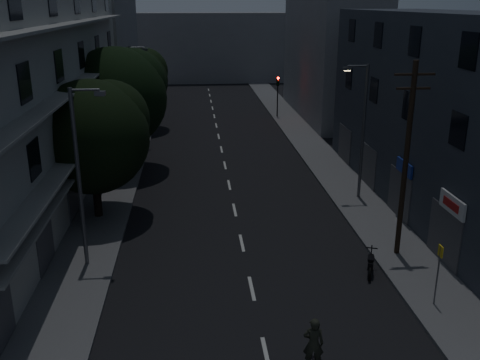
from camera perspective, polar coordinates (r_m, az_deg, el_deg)
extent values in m
plane|color=black|center=(40.06, -1.67, 1.79)|extent=(160.00, 160.00, 0.00)
cube|color=#565659|center=(40.31, -12.37, 1.58)|extent=(3.00, 90.00, 0.15)
cube|color=#565659|center=(41.15, 8.82, 2.14)|extent=(3.00, 90.00, 0.15)
cube|color=beige|center=(19.27, 2.81, -18.12)|extent=(0.15, 2.00, 0.01)
cube|color=beige|center=(23.01, 1.25, -11.47)|extent=(0.15, 2.00, 0.01)
cube|color=beige|center=(26.98, 0.19, -6.72)|extent=(0.15, 2.00, 0.01)
cube|color=beige|center=(31.10, -0.58, -3.20)|extent=(0.15, 2.00, 0.01)
cube|color=beige|center=(35.31, -1.16, -0.52)|extent=(0.15, 2.00, 0.01)
cube|color=beige|center=(39.58, -1.62, 1.59)|extent=(0.15, 2.00, 0.01)
cube|color=beige|center=(43.90, -1.99, 3.29)|extent=(0.15, 2.00, 0.01)
cube|color=beige|center=(48.25, -2.30, 4.68)|extent=(0.15, 2.00, 0.01)
cube|color=beige|center=(52.63, -2.55, 5.84)|extent=(0.15, 2.00, 0.01)
cube|color=beige|center=(57.03, -2.77, 6.82)|extent=(0.15, 2.00, 0.01)
cube|color=beige|center=(61.44, -2.95, 7.66)|extent=(0.15, 2.00, 0.01)
cube|color=beige|center=(65.86, -3.11, 8.39)|extent=(0.15, 2.00, 0.01)
cube|color=beige|center=(70.29, -3.26, 9.03)|extent=(0.15, 2.00, 0.01)
cube|color=beige|center=(74.73, -3.38, 9.59)|extent=(0.15, 2.00, 0.01)
cube|color=#9D9D99|center=(33.09, -22.49, 9.30)|extent=(6.00, 36.00, 14.00)
cube|color=black|center=(25.15, -20.25, -4.90)|extent=(0.06, 1.60, 1.60)
cube|color=black|center=(30.60, -17.52, -0.48)|extent=(0.06, 1.60, 1.60)
cube|color=black|center=(36.22, -15.63, 2.59)|extent=(0.06, 1.60, 1.60)
cube|color=black|center=(41.95, -14.25, 4.82)|extent=(0.06, 1.60, 1.60)
cube|color=black|center=(47.75, -13.19, 6.51)|extent=(0.06, 1.60, 1.60)
cube|color=black|center=(24.13, -21.09, 2.11)|extent=(0.06, 1.60, 1.60)
cube|color=black|center=(29.76, -18.11, 5.36)|extent=(0.06, 1.60, 1.60)
cube|color=black|center=(35.52, -16.08, 7.55)|extent=(0.06, 1.60, 1.60)
cube|color=black|center=(41.35, -14.60, 9.13)|extent=(0.06, 1.60, 1.60)
cube|color=black|center=(47.21, -13.48, 10.31)|extent=(0.06, 1.60, 1.60)
cube|color=black|center=(23.50, -21.99, 9.61)|extent=(0.06, 1.60, 1.60)
cube|color=black|center=(29.26, -18.74, 11.46)|extent=(0.06, 1.60, 1.60)
cube|color=black|center=(35.10, -16.54, 12.68)|extent=(0.06, 1.60, 1.60)
cube|color=black|center=(40.98, -14.96, 13.54)|extent=(0.06, 1.60, 1.60)
cube|color=black|center=(46.90, -13.77, 14.18)|extent=(0.06, 1.60, 1.60)
cube|color=black|center=(34.96, -17.04, 17.89)|extent=(0.06, 1.60, 1.60)
cube|color=black|center=(40.87, -15.35, 18.01)|extent=(0.06, 1.60, 1.60)
cube|color=black|center=(46.80, -14.09, 18.08)|extent=(0.06, 1.60, 1.60)
cube|color=gray|center=(32.79, -15.99, 4.55)|extent=(1.00, 32.40, 0.12)
cube|color=gray|center=(32.21, -16.49, 10.07)|extent=(1.00, 32.40, 0.12)
cube|color=gray|center=(31.94, -17.03, 15.75)|extent=(1.00, 32.40, 0.12)
cube|color=gray|center=(33.03, -16.02, 3.02)|extent=(0.80, 32.40, 0.12)
cube|color=#424247|center=(20.31, -24.26, -13.12)|extent=(0.06, 2.40, 2.40)
cube|color=#424247|center=(25.38, -20.08, -6.15)|extent=(0.06, 2.40, 2.40)
cube|color=#424247|center=(30.79, -17.40, -1.54)|extent=(0.06, 2.40, 2.40)
cube|color=#424247|center=(36.38, -15.54, 1.68)|extent=(0.06, 2.40, 2.40)
cube|color=#424247|center=(42.09, -14.17, 4.03)|extent=(0.06, 2.40, 2.40)
cube|color=#424247|center=(47.87, -13.13, 5.81)|extent=(0.06, 2.40, 2.40)
cube|color=#2B303A|center=(31.39, 22.16, 6.11)|extent=(6.00, 28.00, 11.00)
cube|color=black|center=(24.65, 22.26, 4.94)|extent=(0.06, 1.40, 1.50)
cube|color=black|center=(29.54, 17.51, 7.50)|extent=(0.06, 1.40, 1.50)
cube|color=black|center=(34.61, 14.09, 9.30)|extent=(0.06, 1.40, 1.50)
cube|color=black|center=(39.79, 11.54, 10.61)|extent=(0.06, 1.40, 1.50)
cube|color=black|center=(24.18, 23.22, 12.55)|extent=(0.06, 1.40, 1.50)
cube|color=black|center=(29.14, 18.14, 13.88)|extent=(0.06, 1.40, 1.50)
cube|color=black|center=(34.27, 14.53, 14.75)|extent=(0.06, 1.40, 1.50)
cube|color=black|center=(39.50, 11.85, 15.35)|extent=(0.06, 1.40, 1.50)
cube|color=#424247|center=(26.12, 20.94, -5.55)|extent=(0.06, 3.00, 2.60)
cube|color=#424247|center=(30.77, 16.62, -1.47)|extent=(0.06, 3.00, 2.60)
cube|color=#424247|center=(35.67, 13.47, 1.52)|extent=(0.06, 3.00, 2.60)
cube|color=#424247|center=(40.72, 11.09, 3.77)|extent=(0.06, 3.00, 2.60)
cube|color=silver|center=(25.07, 21.72, -2.45)|extent=(0.12, 2.20, 0.80)
cube|color=#B21414|center=(25.03, 21.56, -2.46)|extent=(0.02, 1.40, 0.36)
cube|color=navy|center=(29.79, 17.13, 1.27)|extent=(0.12, 2.00, 0.70)
cube|color=slate|center=(62.18, -14.62, 14.67)|extent=(6.00, 20.00, 16.00)
cube|color=slate|center=(57.34, 9.55, 13.22)|extent=(6.00, 20.00, 13.00)
cube|color=slate|center=(83.60, -3.67, 13.97)|extent=(24.00, 8.00, 10.00)
cylinder|color=black|center=(30.28, -15.13, -0.06)|extent=(0.44, 0.44, 4.10)
sphere|color=black|center=(29.62, -15.53, 4.45)|extent=(6.14, 6.14, 6.14)
sphere|color=black|center=(30.04, -13.67, 6.30)|extent=(4.30, 4.30, 4.30)
sphere|color=black|center=(29.08, -17.30, 4.97)|extent=(3.99, 3.99, 3.99)
cylinder|color=black|center=(38.51, -12.79, 4.44)|extent=(0.44, 0.44, 4.62)
sphere|color=black|center=(37.96, -13.09, 8.50)|extent=(6.95, 6.95, 6.95)
sphere|color=black|center=(38.55, -11.46, 10.07)|extent=(4.87, 4.87, 4.87)
sphere|color=black|center=(37.32, -14.62, 9.03)|extent=(4.52, 4.52, 4.52)
cylinder|color=black|center=(51.11, -11.01, 7.65)|extent=(0.44, 0.44, 4.09)
sphere|color=black|center=(50.73, -11.18, 10.37)|extent=(6.10, 6.10, 6.10)
sphere|color=black|center=(51.30, -10.12, 11.37)|extent=(4.27, 4.27, 4.27)
sphere|color=black|center=(50.15, -12.17, 10.74)|extent=(3.97, 3.97, 3.97)
cylinder|color=black|center=(55.92, 4.01, 8.39)|extent=(0.12, 0.12, 3.20)
cube|color=black|center=(55.60, 4.06, 10.47)|extent=(0.28, 0.22, 0.90)
sphere|color=#FF0C05|center=(55.41, 4.09, 10.78)|extent=(0.22, 0.22, 0.22)
sphere|color=#3F330C|center=(55.45, 4.09, 10.48)|extent=(0.22, 0.22, 0.22)
sphere|color=black|center=(55.49, 4.08, 10.17)|extent=(0.22, 0.22, 0.22)
cylinder|color=black|center=(53.50, -9.51, 7.72)|extent=(0.12, 0.12, 3.20)
cube|color=black|center=(53.17, -9.63, 9.89)|extent=(0.28, 0.22, 0.90)
sphere|color=black|center=(52.97, -9.66, 10.22)|extent=(0.22, 0.22, 0.22)
sphere|color=#3F330C|center=(53.01, -9.64, 9.90)|extent=(0.22, 0.22, 0.22)
sphere|color=#0CFF26|center=(53.06, -9.63, 9.58)|extent=(0.22, 0.22, 0.22)
cylinder|color=slate|center=(24.19, -16.80, 0.00)|extent=(0.18, 0.18, 8.00)
cylinder|color=slate|center=(23.19, -16.23, 9.22)|extent=(1.20, 0.10, 0.10)
cube|color=slate|center=(23.11, -14.72, 8.94)|extent=(0.45, 0.25, 0.18)
cube|color=#4C4C4C|center=(23.12, -14.70, 8.70)|extent=(0.35, 0.18, 0.04)
cylinder|color=#505357|center=(32.45, 12.99, 4.92)|extent=(0.18, 0.18, 8.00)
cylinder|color=#505357|center=(31.61, 12.45, 11.80)|extent=(1.20, 0.10, 0.10)
cube|color=#505357|center=(31.45, 11.37, 11.57)|extent=(0.45, 0.25, 0.18)
cube|color=#FFD88C|center=(31.47, 11.36, 11.39)|extent=(0.35, 0.18, 0.04)
cylinder|color=#57595E|center=(45.07, -11.40, 8.73)|extent=(0.18, 0.18, 8.00)
cylinder|color=#57595E|center=(44.54, -10.94, 13.71)|extent=(1.20, 0.10, 0.10)
cube|color=#57595E|center=(44.50, -10.13, 13.56)|extent=(0.45, 0.25, 0.18)
cube|color=#4C4C4C|center=(44.51, -10.13, 13.43)|extent=(0.35, 0.18, 0.04)
cylinder|color=black|center=(25.16, 17.27, 1.85)|extent=(0.24, 0.24, 9.00)
cube|color=black|center=(24.39, 18.14, 10.66)|extent=(1.80, 0.10, 0.10)
cube|color=black|center=(24.47, 18.00, 9.27)|extent=(1.50, 0.10, 0.10)
cylinder|color=#595B60|center=(22.40, 20.31, -9.55)|extent=(0.06, 0.06, 2.50)
cube|color=yellow|center=(21.94, 20.61, -7.12)|extent=(0.05, 0.35, 0.45)
torus|color=black|center=(24.16, 13.67, -9.74)|extent=(0.32, 0.66, 0.66)
torus|color=black|center=(25.16, 13.75, -8.55)|extent=(0.32, 0.66, 0.66)
cube|color=black|center=(24.53, 13.76, -8.51)|extent=(0.57, 1.05, 0.33)
cube|color=black|center=(24.29, 13.80, -8.14)|extent=(0.41, 0.49, 0.09)
cylinder|color=black|center=(24.94, 13.82, -7.73)|extent=(0.19, 0.40, 0.79)
cube|color=black|center=(24.90, 13.88, -7.06)|extent=(0.50, 0.21, 0.04)
imported|color=black|center=(17.56, 7.84, -16.90)|extent=(0.72, 0.54, 1.80)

